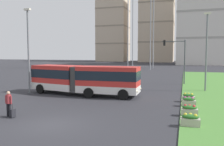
{
  "coord_description": "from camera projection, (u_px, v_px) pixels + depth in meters",
  "views": [
    {
      "loc": [
        7.55,
        -12.51,
        4.3
      ],
      "look_at": [
        0.15,
        12.01,
        2.2
      ],
      "focal_mm": 38.66,
      "sensor_mm": 36.0,
      "label": 1
    }
  ],
  "objects": [
    {
      "name": "ground_plane",
      "position": [
        52.0,
        125.0,
        14.46
      ],
      "size": [
        260.0,
        260.0,
        0.0
      ],
      "primitive_type": "plane",
      "color": "#2D2D33"
    },
    {
      "name": "articulated_bus",
      "position": [
        83.0,
        79.0,
        24.83
      ],
      "size": [
        12.01,
        3.88,
        3.0
      ],
      "color": "red",
      "rests_on": "ground"
    },
    {
      "name": "pedestrian_crossing",
      "position": [
        9.0,
        102.0,
        16.35
      ],
      "size": [
        0.58,
        0.36,
        1.74
      ],
      "color": "black",
      "rests_on": "ground"
    },
    {
      "name": "rolling_suitcase",
      "position": [
        12.0,
        113.0,
        16.09
      ],
      "size": [
        0.29,
        0.39,
        0.97
      ],
      "color": "#232328",
      "rests_on": "ground"
    },
    {
      "name": "flower_planter_0",
      "position": [
        190.0,
        120.0,
        14.04
      ],
      "size": [
        1.1,
        0.56,
        0.74
      ],
      "color": "#B7AD9E",
      "rests_on": "grass_median"
    },
    {
      "name": "flower_planter_1",
      "position": [
        189.0,
        110.0,
        16.45
      ],
      "size": [
        1.1,
        0.56,
        0.74
      ],
      "color": "#B7AD9E",
      "rests_on": "grass_median"
    },
    {
      "name": "flower_planter_2",
      "position": [
        189.0,
        101.0,
        19.43
      ],
      "size": [
        1.1,
        0.56,
        0.74
      ],
      "color": "#B7AD9E",
      "rests_on": "grass_median"
    },
    {
      "name": "flower_planter_3",
      "position": [
        188.0,
        97.0,
        21.21
      ],
      "size": [
        1.1,
        0.56,
        0.74
      ],
      "color": "#B7AD9E",
      "rests_on": "grass_median"
    },
    {
      "name": "traffic_light_far_right",
      "position": [
        177.0,
        54.0,
        33.22
      ],
      "size": [
        3.14,
        0.28,
        6.14
      ],
      "color": "#474C51",
      "rests_on": "ground"
    },
    {
      "name": "streetlight_left",
      "position": [
        28.0,
        47.0,
        25.75
      ],
      "size": [
        0.7,
        0.28,
        9.03
      ],
      "color": "slate",
      "rests_on": "ground"
    },
    {
      "name": "streetlight_median",
      "position": [
        206.0,
        48.0,
        26.83
      ],
      "size": [
        0.7,
        0.28,
        8.8
      ],
      "color": "slate",
      "rests_on": "ground"
    },
    {
      "name": "apartment_tower_west",
      "position": [
        113.0,
        28.0,
        130.78
      ],
      "size": [
        15.54,
        15.36,
        36.34
      ],
      "color": "#C6B299",
      "rests_on": "ground"
    },
    {
      "name": "apartment_tower_westcentre",
      "position": [
        157.0,
        24.0,
        120.49
      ],
      "size": [
        16.59,
        16.24,
        37.49
      ],
      "color": "#C6B299",
      "rests_on": "ground"
    },
    {
      "name": "apartment_tower_centre",
      "position": [
        201.0,
        15.0,
        90.78
      ],
      "size": [
        17.42,
        16.22,
        37.7
      ],
      "color": "silver",
      "rests_on": "ground"
    }
  ]
}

